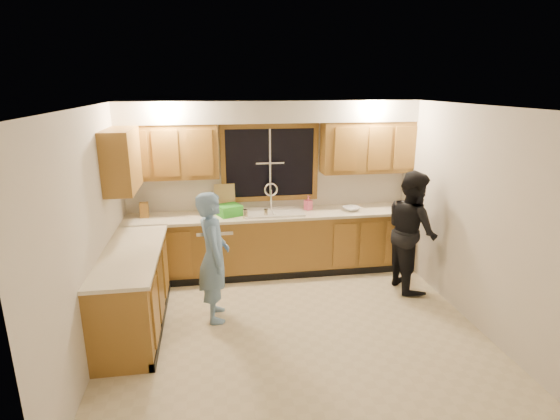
# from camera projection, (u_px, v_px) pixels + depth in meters

# --- Properties ---
(floor) EXTENTS (4.20, 4.20, 0.00)m
(floor) POSITION_uv_depth(u_px,v_px,m) (293.00, 327.00, 5.06)
(floor) COLOR beige
(floor) RESTS_ON ground
(ceiling) EXTENTS (4.20, 4.20, 0.00)m
(ceiling) POSITION_uv_depth(u_px,v_px,m) (295.00, 107.00, 4.37)
(ceiling) COLOR silver
(wall_back) EXTENTS (4.20, 0.00, 4.20)m
(wall_back) POSITION_uv_depth(u_px,v_px,m) (270.00, 186.00, 6.52)
(wall_back) COLOR silver
(wall_back) RESTS_ON ground
(wall_left) EXTENTS (0.00, 3.80, 3.80)m
(wall_left) POSITION_uv_depth(u_px,v_px,m) (90.00, 235.00, 4.40)
(wall_left) COLOR silver
(wall_left) RESTS_ON ground
(wall_right) EXTENTS (0.00, 3.80, 3.80)m
(wall_right) POSITION_uv_depth(u_px,v_px,m) (473.00, 216.00, 5.04)
(wall_right) COLOR silver
(wall_right) RESTS_ON ground
(base_cabinets_back) EXTENTS (4.20, 0.60, 0.88)m
(base_cabinets_back) POSITION_uv_depth(u_px,v_px,m) (273.00, 244.00, 6.46)
(base_cabinets_back) COLOR olive
(base_cabinets_back) RESTS_ON ground
(base_cabinets_left) EXTENTS (0.60, 1.90, 0.88)m
(base_cabinets_left) POSITION_uv_depth(u_px,v_px,m) (134.00, 291.00, 5.00)
(base_cabinets_left) COLOR olive
(base_cabinets_left) RESTS_ON ground
(countertop_back) EXTENTS (4.20, 0.63, 0.04)m
(countertop_back) POSITION_uv_depth(u_px,v_px,m) (273.00, 214.00, 6.32)
(countertop_back) COLOR beige
(countertop_back) RESTS_ON base_cabinets_back
(countertop_left) EXTENTS (0.63, 1.90, 0.04)m
(countertop_left) POSITION_uv_depth(u_px,v_px,m) (131.00, 253.00, 4.87)
(countertop_left) COLOR beige
(countertop_left) RESTS_ON base_cabinets_left
(upper_cabinets_left) EXTENTS (1.35, 0.33, 0.75)m
(upper_cabinets_left) POSITION_uv_depth(u_px,v_px,m) (169.00, 152.00, 5.98)
(upper_cabinets_left) COLOR olive
(upper_cabinets_left) RESTS_ON wall_back
(upper_cabinets_right) EXTENTS (1.35, 0.33, 0.75)m
(upper_cabinets_right) POSITION_uv_depth(u_px,v_px,m) (367.00, 147.00, 6.42)
(upper_cabinets_right) COLOR olive
(upper_cabinets_right) RESTS_ON wall_back
(upper_cabinets_return) EXTENTS (0.33, 0.90, 0.75)m
(upper_cabinets_return) POSITION_uv_depth(u_px,v_px,m) (122.00, 160.00, 5.32)
(upper_cabinets_return) COLOR olive
(upper_cabinets_return) RESTS_ON wall_left
(soffit) EXTENTS (4.20, 0.35, 0.30)m
(soffit) POSITION_uv_depth(u_px,v_px,m) (271.00, 112.00, 6.05)
(soffit) COLOR beige
(soffit) RESTS_ON wall_back
(window_frame) EXTENTS (1.44, 0.03, 1.14)m
(window_frame) POSITION_uv_depth(u_px,v_px,m) (270.00, 163.00, 6.41)
(window_frame) COLOR black
(window_frame) RESTS_ON wall_back
(sink) EXTENTS (0.86, 0.52, 0.57)m
(sink) POSITION_uv_depth(u_px,v_px,m) (273.00, 216.00, 6.35)
(sink) COLOR white
(sink) RESTS_ON countertop_back
(dishwasher) EXTENTS (0.60, 0.56, 0.82)m
(dishwasher) POSITION_uv_depth(u_px,v_px,m) (215.00, 249.00, 6.33)
(dishwasher) COLOR silver
(dishwasher) RESTS_ON floor
(stove) EXTENTS (0.58, 0.75, 0.90)m
(stove) POSITION_uv_depth(u_px,v_px,m) (125.00, 315.00, 4.46)
(stove) COLOR silver
(stove) RESTS_ON floor
(man) EXTENTS (0.40, 0.59, 1.56)m
(man) POSITION_uv_depth(u_px,v_px,m) (214.00, 257.00, 5.08)
(man) COLOR #6892C4
(man) RESTS_ON floor
(woman) EXTENTS (0.64, 0.81, 1.63)m
(woman) POSITION_uv_depth(u_px,v_px,m) (411.00, 231.00, 5.88)
(woman) COLOR black
(woman) RESTS_ON floor
(knife_block) EXTENTS (0.12, 0.10, 0.21)m
(knife_block) POSITION_uv_depth(u_px,v_px,m) (144.00, 210.00, 6.09)
(knife_block) COLOR #9F6F2C
(knife_block) RESTS_ON countertop_back
(cutting_board) EXTENTS (0.31, 0.12, 0.40)m
(cutting_board) POSITION_uv_depth(u_px,v_px,m) (225.00, 198.00, 6.38)
(cutting_board) COLOR tan
(cutting_board) RESTS_ON countertop_back
(dish_crate) EXTENTS (0.40, 0.39, 0.15)m
(dish_crate) POSITION_uv_depth(u_px,v_px,m) (229.00, 210.00, 6.20)
(dish_crate) COLOR green
(dish_crate) RESTS_ON countertop_back
(soap_bottle) EXTENTS (0.13, 0.13, 0.21)m
(soap_bottle) POSITION_uv_depth(u_px,v_px,m) (308.00, 203.00, 6.46)
(soap_bottle) COLOR #E6577D
(soap_bottle) RESTS_ON countertop_back
(bowl) EXTENTS (0.30, 0.30, 0.06)m
(bowl) POSITION_uv_depth(u_px,v_px,m) (351.00, 209.00, 6.43)
(bowl) COLOR silver
(bowl) RESTS_ON countertop_back
(can_left) EXTENTS (0.09, 0.09, 0.13)m
(can_left) POSITION_uv_depth(u_px,v_px,m) (245.00, 214.00, 6.06)
(can_left) COLOR #B7AB8D
(can_left) RESTS_ON countertop_back
(can_right) EXTENTS (0.07, 0.07, 0.11)m
(can_right) POSITION_uv_depth(u_px,v_px,m) (266.00, 213.00, 6.13)
(can_right) COLOR #B7AB8D
(can_right) RESTS_ON countertop_back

